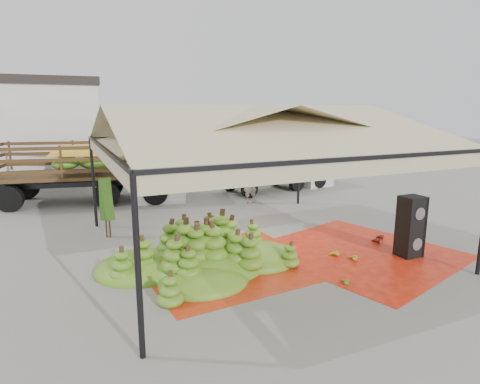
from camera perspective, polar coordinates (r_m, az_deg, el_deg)
name	(u,v)px	position (r m, az deg, el deg)	size (l,w,h in m)	color
ground	(255,246)	(11.73, 2.15, -7.69)	(90.00, 90.00, 0.00)	slate
canopy_tent	(256,131)	(11.07, 2.28, 8.62)	(8.10, 8.10, 4.00)	black
building_tan	(303,136)	(27.40, 8.89, 7.85)	(6.30, 5.30, 4.10)	tan
tarp_left	(229,263)	(10.47, -1.64, -10.13)	(4.29, 4.08, 0.01)	red
tarp_right	(359,252)	(11.70, 16.51, -8.20)	(4.47, 4.69, 0.01)	#E34015
banana_heap	(205,243)	(10.24, -4.99, -7.26)	(5.40, 4.44, 1.16)	#387618
hand_yellow_a	(350,257)	(11.00, 15.40, -8.91)	(0.46, 0.38, 0.21)	gold
hand_yellow_b	(332,254)	(11.13, 13.02, -8.53)	(0.45, 0.37, 0.21)	gold
hand_red_a	(374,240)	(12.56, 18.47, -6.48)	(0.46, 0.38, 0.21)	#551B13
hand_red_b	(378,237)	(12.97, 19.10, -6.00)	(0.40, 0.32, 0.18)	maroon
hand_green	(342,281)	(9.58, 14.33, -12.14)	(0.38, 0.31, 0.17)	#5E851B
hanging_bunches	(261,150)	(12.67, 3.05, 5.93)	(1.74, 0.24, 0.20)	#4D861C
speaker_stack	(411,227)	(11.65, 23.09, -4.54)	(0.60, 0.52, 1.65)	black
banana_leaves	(112,239)	(12.95, -17.74, -6.36)	(0.96, 1.36, 3.70)	#34761F
vendor	(250,183)	(16.74, 1.41, 1.33)	(0.63, 0.41, 1.73)	gray
truck_left	(100,164)	(17.97, -19.25, 3.75)	(7.90, 4.09, 2.59)	#4C3919
truck_right	(282,164)	(19.85, 5.99, 3.96)	(5.98, 2.79, 1.98)	#4E2C1A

